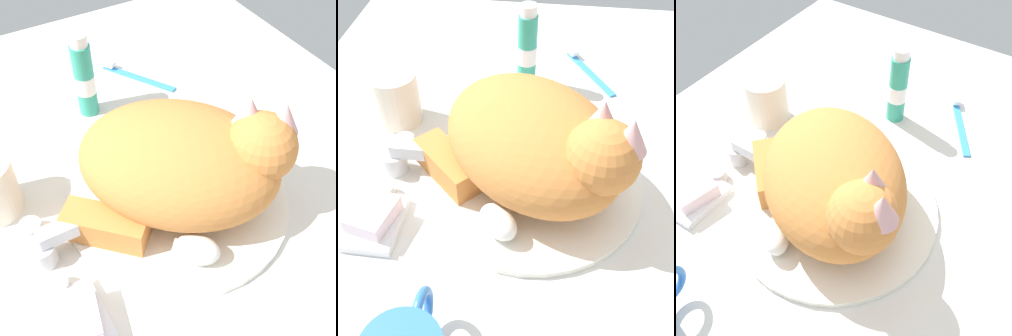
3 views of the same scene
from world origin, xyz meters
The scene contains 8 objects.
ground_plane centered at (0.00, 0.00, -1.50)cm, with size 110.00×82.50×3.00cm, color silver.
sink_basin centered at (0.00, 0.00, 0.50)cm, with size 30.25×30.25×1.01cm, color white.
faucet centered at (0.00, 17.57, 2.25)cm, with size 12.39×10.69×5.10cm.
cat centered at (-0.79, -0.68, 7.87)cm, with size 31.65×32.20×15.87cm.
soap_dish centered at (-10.00, 18.58, 0.60)cm, with size 9.00×6.40×1.20cm, color white.
soap_bar centered at (-10.00, 18.58, 2.32)cm, with size 6.02×4.88×2.23cm, color silver.
toothpaste_bottle centered at (23.76, 2.92, 6.63)cm, with size 3.28×3.28×14.20cm.
toothbrush centered at (28.52, -7.80, 0.52)cm, with size 13.42×8.85×1.60cm.
Camera 1 is at (-32.67, 20.33, 47.87)cm, focal length 47.33 mm.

